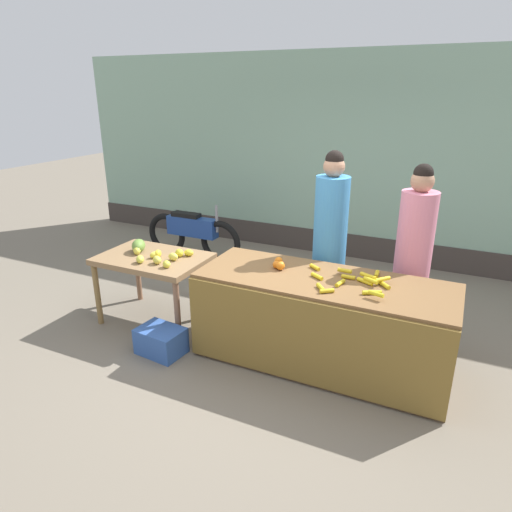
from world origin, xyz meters
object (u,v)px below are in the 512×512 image
Objects in this scene: vendor_woman_blue_shirt at (330,243)px; parked_motorcycle at (192,233)px; vendor_woman_pink_shirt at (413,258)px; produce_crate at (161,341)px; produce_sack at (258,284)px.

parked_motorcycle is (-2.44, 1.16, -0.55)m from vendor_woman_blue_shirt.
produce_crate is (-2.10, -1.23, -0.78)m from vendor_woman_pink_shirt.
vendor_woman_pink_shirt is 3.48m from parked_motorcycle.
vendor_woman_pink_shirt is 1.13× the size of parked_motorcycle.
produce_sack is at bearing 75.56° from produce_crate.
produce_crate is (1.15, -2.37, -0.27)m from parked_motorcycle.
produce_sack is (-0.92, 0.23, -0.72)m from vendor_woman_blue_shirt.
vendor_woman_pink_shirt is 3.90× the size of produce_sack.
vendor_woman_pink_shirt reaches higher than produce_sack.
parked_motorcycle is at bearing 148.41° from produce_sack.
vendor_woman_blue_shirt is 4.07× the size of produce_sack.
parked_motorcycle is at bearing 160.73° from vendor_woman_pink_shirt.
vendor_woman_blue_shirt reaches higher than produce_sack.
vendor_woman_blue_shirt reaches higher than produce_crate.
produce_sack is (1.52, -0.93, -0.17)m from parked_motorcycle.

